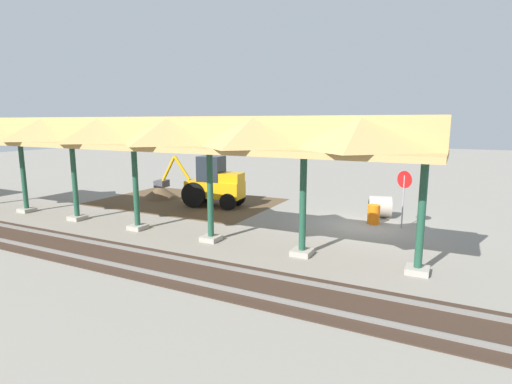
{
  "coord_description": "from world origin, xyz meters",
  "views": [
    {
      "loc": [
        -3.65,
        17.84,
        4.71
      ],
      "look_at": [
        4.24,
        2.18,
        1.6
      ],
      "focal_mm": 28.0,
      "sensor_mm": 36.0,
      "label": 1
    }
  ],
  "objects_px": {
    "stop_sign": "(404,187)",
    "traffic_barrel": "(374,214)",
    "backhoe": "(212,184)",
    "concrete_pipe": "(380,207)"
  },
  "relations": [
    {
      "from": "backhoe",
      "to": "concrete_pipe",
      "type": "bearing_deg",
      "value": -170.42
    },
    {
      "from": "stop_sign",
      "to": "concrete_pipe",
      "type": "relative_size",
      "value": 1.99
    },
    {
      "from": "backhoe",
      "to": "concrete_pipe",
      "type": "height_order",
      "value": "backhoe"
    },
    {
      "from": "stop_sign",
      "to": "traffic_barrel",
      "type": "distance_m",
      "value": 1.92
    },
    {
      "from": "backhoe",
      "to": "traffic_barrel",
      "type": "height_order",
      "value": "backhoe"
    },
    {
      "from": "backhoe",
      "to": "traffic_barrel",
      "type": "bearing_deg",
      "value": -179.97
    },
    {
      "from": "backhoe",
      "to": "concrete_pipe",
      "type": "distance_m",
      "value": 9.05
    },
    {
      "from": "traffic_barrel",
      "to": "concrete_pipe",
      "type": "bearing_deg",
      "value": -90.74
    },
    {
      "from": "concrete_pipe",
      "to": "traffic_barrel",
      "type": "bearing_deg",
      "value": 89.26
    },
    {
      "from": "traffic_barrel",
      "to": "backhoe",
      "type": "bearing_deg",
      "value": 0.03
    }
  ]
}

